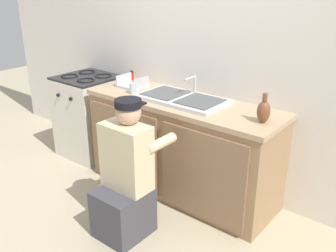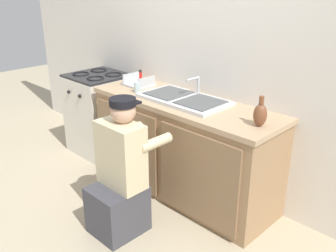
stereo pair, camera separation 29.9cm
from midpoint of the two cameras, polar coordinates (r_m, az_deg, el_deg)
name	(u,v)px [view 1 (the left image)]	position (r m, az deg, el deg)	size (l,w,h in m)	color
ground_plane	(161,202)	(3.50, -3.55, -11.58)	(12.00, 12.00, 0.00)	tan
back_wall	(206,56)	(3.49, 3.27, 10.65)	(6.00, 0.10, 2.50)	silver
counter_cabinet	(181,149)	(3.48, -0.49, -3.61)	(1.82, 0.62, 0.86)	#997551
countertop	(182,103)	(3.32, -0.41, 3.51)	(1.86, 0.62, 0.04)	tan
sink_double_basin	(182,98)	(3.31, -0.39, 4.19)	(0.80, 0.44, 0.19)	silver
stove_range	(90,116)	(4.36, -13.80, 1.52)	(0.61, 0.62, 0.93)	silver
plumber_person	(126,181)	(2.95, -9.41, -8.34)	(0.42, 0.61, 1.10)	#3F3F47
vase_decorative	(264,111)	(2.83, 11.46, 2.17)	(0.10, 0.10, 0.23)	brown
water_glass	(133,88)	(3.53, -7.83, 5.66)	(0.06, 0.06, 0.10)	#ADC6CC
spice_bottle_red	(132,76)	(3.98, -7.70, 7.54)	(0.04, 0.04, 0.10)	red
dish_rack_tray	(132,84)	(3.76, -7.73, 6.27)	(0.28, 0.22, 0.11)	#B2B7BC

